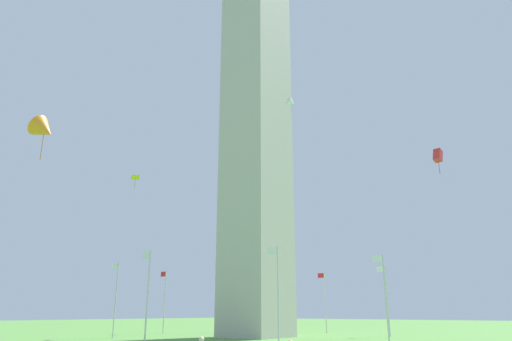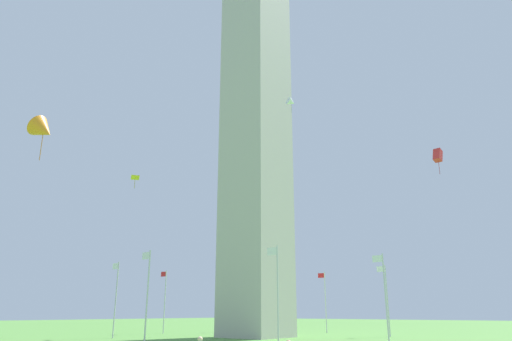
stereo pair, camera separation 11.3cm
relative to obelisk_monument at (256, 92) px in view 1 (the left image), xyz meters
name	(u,v)px [view 1 (the left image)]	position (x,y,z in m)	size (l,w,h in m)	color
ground_plane	(256,337)	(0.00, 0.00, -29.83)	(260.00, 260.00, 0.00)	#548C3D
obelisk_monument	(256,92)	(0.00, 0.00, 0.00)	(6.56, 6.56, 59.66)	#B7B2A8
flagpole_n	(164,298)	(15.50, 0.00, -25.42)	(1.12, 0.14, 8.06)	silver
flagpole_ne	(116,296)	(10.98, 10.92, -25.42)	(1.12, 0.14, 8.06)	silver
flagpole_e	(147,292)	(0.06, 15.44, -25.42)	(1.12, 0.14, 8.06)	silver
flagpole_se	(278,290)	(-10.86, 10.92, -25.42)	(1.12, 0.14, 8.06)	silver
flagpole_s	(385,293)	(-15.38, 0.00, -25.42)	(1.12, 0.14, 8.06)	silver
flagpole_sw	(387,297)	(-10.86, -10.92, -25.42)	(1.12, 0.14, 8.06)	silver
flagpole_w	(325,299)	(0.06, -15.44, -25.42)	(1.12, 0.14, 8.06)	silver
flagpole_nw	(243,300)	(10.98, -10.92, -25.42)	(1.12, 0.14, 8.06)	silver
kite_red_box	(438,155)	(-21.03, -2.11, -12.45)	(0.78, 1.11, 2.61)	red
kite_white_delta	(291,102)	(-8.88, 5.22, -5.90)	(1.23, 1.30, 1.79)	white
kite_orange_delta	(44,130)	(-6.89, 29.93, -16.33)	(2.28, 2.08, 2.91)	orange
kite_yellow_diamond	(135,178)	(4.48, 14.39, -13.93)	(1.12, 1.13, 1.31)	yellow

